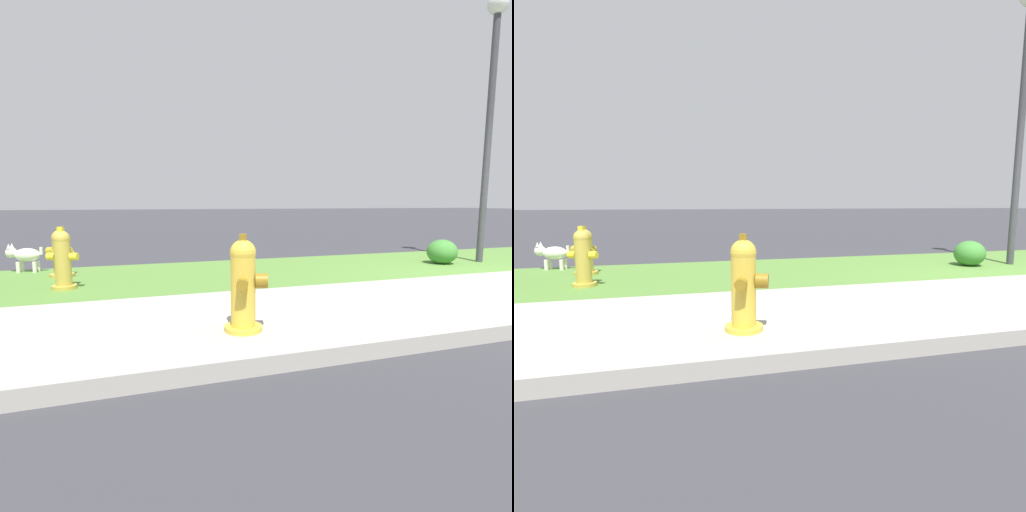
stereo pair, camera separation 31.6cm
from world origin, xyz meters
TOP-DOWN VIEW (x-y plane):
  - grass_verge at (0.00, 2.30)m, footprint 18.00×2.49m
  - fire_hydrant_near_corner at (-5.86, 2.72)m, footprint 0.37×0.38m
  - fire_hydrant_by_grass_verge at (-4.11, -0.38)m, footprint 0.36×0.39m
  - fire_hydrant_mid_block at (-5.71, 1.84)m, footprint 0.37×0.34m
  - small_white_dog at (-6.43, 3.32)m, footprint 0.53×0.29m
  - street_lamp at (0.92, 1.97)m, footprint 0.32×0.32m
  - shrub_bush_mid_verge at (0.13, 2.01)m, footprint 0.49×0.49m

SIDE VIEW (x-z plane):
  - grass_verge at x=0.00m, z-range 0.00..0.01m
  - shrub_bush_mid_verge at x=0.13m, z-range 0.00..0.42m
  - small_white_dog at x=-6.43m, z-range 0.04..0.48m
  - fire_hydrant_near_corner at x=-5.86m, z-range -0.02..0.69m
  - fire_hydrant_mid_block at x=-5.71m, z-range -0.01..0.74m
  - fire_hydrant_by_grass_verge at x=-4.11m, z-range -0.01..0.78m
  - street_lamp at x=0.92m, z-range 0.73..5.12m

